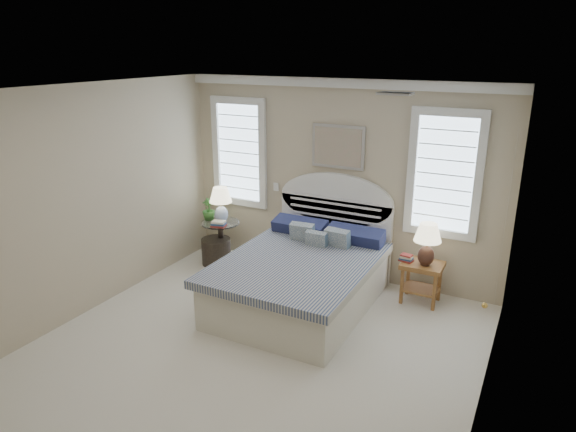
# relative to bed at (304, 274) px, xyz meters

# --- Properties ---
(floor) EXTENTS (4.50, 5.00, 0.01)m
(floor) POSITION_rel_bed_xyz_m (0.00, -1.46, -0.39)
(floor) COLOR beige
(floor) RESTS_ON ground
(ceiling) EXTENTS (4.50, 5.00, 0.01)m
(ceiling) POSITION_rel_bed_xyz_m (0.00, -1.46, 2.31)
(ceiling) COLOR silver
(ceiling) RESTS_ON wall_back
(wall_back) EXTENTS (4.50, 0.02, 2.70)m
(wall_back) POSITION_rel_bed_xyz_m (0.00, 1.04, 0.96)
(wall_back) COLOR #BCAB8D
(wall_back) RESTS_ON floor
(wall_left) EXTENTS (0.02, 5.00, 2.70)m
(wall_left) POSITION_rel_bed_xyz_m (-2.25, -1.46, 0.96)
(wall_left) COLOR #BCAB8D
(wall_left) RESTS_ON floor
(wall_right) EXTENTS (0.02, 5.00, 2.70)m
(wall_right) POSITION_rel_bed_xyz_m (2.25, -1.46, 0.96)
(wall_right) COLOR #BCAB8D
(wall_right) RESTS_ON floor
(crown_molding) EXTENTS (4.50, 0.08, 0.12)m
(crown_molding) POSITION_rel_bed_xyz_m (0.00, 1.00, 2.25)
(crown_molding) COLOR silver
(crown_molding) RESTS_ON wall_back
(hvac_vent) EXTENTS (0.30, 0.20, 0.02)m
(hvac_vent) POSITION_rel_bed_xyz_m (1.20, -0.66, 2.29)
(hvac_vent) COLOR #B2B2B2
(hvac_vent) RESTS_ON ceiling
(switch_plate) EXTENTS (0.08, 0.01, 0.12)m
(switch_plate) POSITION_rel_bed_xyz_m (-0.95, 1.03, 0.76)
(switch_plate) COLOR silver
(switch_plate) RESTS_ON wall_back
(window_left) EXTENTS (0.90, 0.06, 1.60)m
(window_left) POSITION_rel_bed_xyz_m (-1.55, 1.02, 1.21)
(window_left) COLOR #ABC5D9
(window_left) RESTS_ON wall_back
(window_right) EXTENTS (0.90, 0.06, 1.60)m
(window_right) POSITION_rel_bed_xyz_m (1.40, 1.02, 1.21)
(window_right) COLOR #ABC5D9
(window_right) RESTS_ON wall_back
(painting) EXTENTS (0.74, 0.04, 0.58)m
(painting) POSITION_rel_bed_xyz_m (0.00, 1.00, 1.43)
(painting) COLOR silver
(painting) RESTS_ON wall_back
(closet_door) EXTENTS (0.02, 1.80, 2.40)m
(closet_door) POSITION_rel_bed_xyz_m (2.23, -0.26, 0.81)
(closet_door) COLOR white
(closet_door) RESTS_ON floor
(bed) EXTENTS (1.72, 2.28, 1.47)m
(bed) POSITION_rel_bed_xyz_m (0.00, 0.00, 0.00)
(bed) COLOR beige
(bed) RESTS_ON floor
(side_table_left) EXTENTS (0.56, 0.56, 0.63)m
(side_table_left) POSITION_rel_bed_xyz_m (-1.65, 0.59, 0.00)
(side_table_left) COLOR black
(side_table_left) RESTS_ON floor
(nightstand_right) EXTENTS (0.50, 0.40, 0.53)m
(nightstand_right) POSITION_rel_bed_xyz_m (1.30, 0.69, 0.00)
(nightstand_right) COLOR #9D6633
(nightstand_right) RESTS_ON floor
(floor_pot) EXTENTS (0.52, 0.52, 0.39)m
(floor_pot) POSITION_rel_bed_xyz_m (-1.68, 0.50, -0.19)
(floor_pot) COLOR black
(floor_pot) RESTS_ON floor
(lamp_left) EXTENTS (0.42, 0.42, 0.53)m
(lamp_left) POSITION_rel_bed_xyz_m (-1.64, 0.61, 0.57)
(lamp_left) COLOR white
(lamp_left) RESTS_ON side_table_left
(lamp_right) EXTENTS (0.41, 0.41, 0.54)m
(lamp_right) POSITION_rel_bed_xyz_m (1.34, 0.66, 0.47)
(lamp_right) COLOR black
(lamp_right) RESTS_ON nightstand_right
(potted_plant) EXTENTS (0.19, 0.19, 0.33)m
(potted_plant) POSITION_rel_bed_xyz_m (-1.86, 0.61, 0.41)
(potted_plant) COLOR #316F2C
(potted_plant) RESTS_ON side_table_left
(books_left) EXTENTS (0.23, 0.19, 0.08)m
(books_left) POSITION_rel_bed_xyz_m (-1.56, 0.42, 0.28)
(books_left) COLOR maroon
(books_left) RESTS_ON side_table_left
(books_right) EXTENTS (0.17, 0.13, 0.09)m
(books_right) POSITION_rel_bed_xyz_m (1.10, 0.66, 0.19)
(books_right) COLOR maroon
(books_right) RESTS_ON nightstand_right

